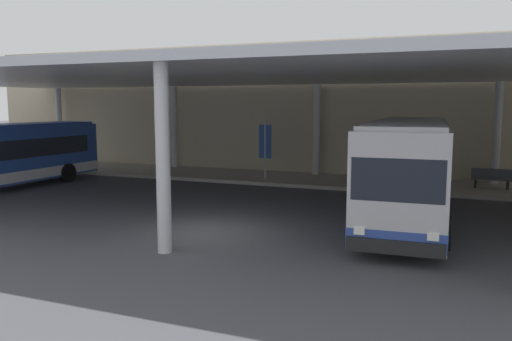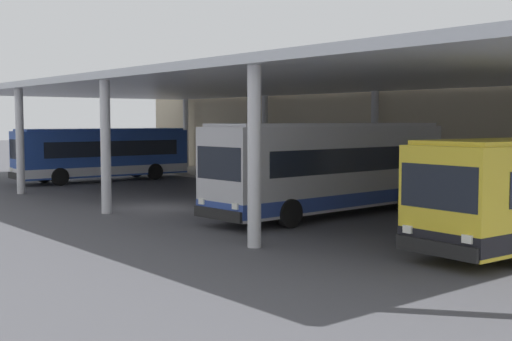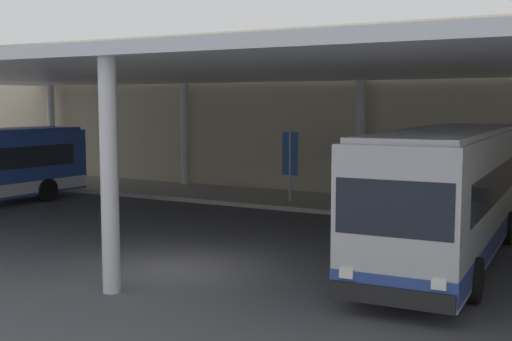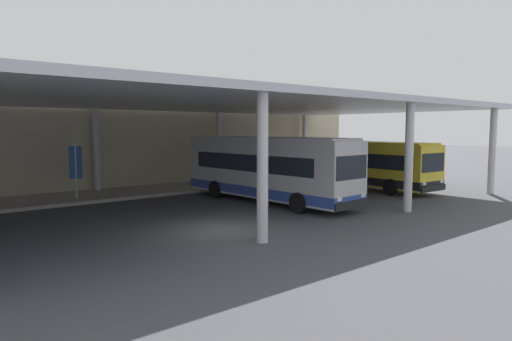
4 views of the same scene
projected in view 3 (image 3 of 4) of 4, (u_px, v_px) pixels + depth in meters
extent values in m
plane|color=#47474C|center=(177.00, 268.00, 17.03)|extent=(200.00, 200.00, 0.00)
cube|color=#A39E93|center=(344.00, 204.00, 27.24)|extent=(42.00, 4.50, 0.18)
cube|color=#C1B293|center=(372.00, 112.00, 29.68)|extent=(48.00, 1.60, 7.76)
cube|color=silver|center=(275.00, 68.00, 21.26)|extent=(40.00, 17.00, 0.30)
cylinder|color=silver|center=(52.00, 132.00, 37.44)|extent=(0.40, 0.40, 5.25)
cylinder|color=silver|center=(185.00, 136.00, 32.97)|extent=(0.40, 0.40, 5.25)
cylinder|color=silver|center=(109.00, 177.00, 14.59)|extent=(0.40, 0.40, 5.25)
cylinder|color=silver|center=(360.00, 141.00, 28.50)|extent=(0.40, 0.40, 5.25)
cylinder|color=black|center=(9.00, 186.00, 29.87)|extent=(0.31, 1.01, 1.00)
cylinder|color=black|center=(47.00, 190.00, 28.63)|extent=(0.31, 1.01, 1.00)
cube|color=#B7B7BC|center=(448.00, 192.00, 17.52)|extent=(2.96, 11.29, 3.10)
cube|color=#2D4799|center=(447.00, 236.00, 17.64)|extent=(2.98, 11.31, 0.50)
cube|color=black|center=(450.00, 180.00, 17.62)|extent=(2.92, 9.28, 0.90)
cube|color=black|center=(394.00, 208.00, 12.55)|extent=(2.30, 0.22, 1.10)
cube|color=black|center=(391.00, 297.00, 12.64)|extent=(2.45, 0.26, 0.36)
cube|color=silver|center=(450.00, 131.00, 17.35)|extent=(2.74, 10.84, 0.12)
cube|color=yellow|center=(395.00, 155.00, 12.47)|extent=(1.75, 0.19, 0.28)
cube|color=white|center=(346.00, 273.00, 13.02)|extent=(0.28, 0.09, 0.20)
cube|color=white|center=(439.00, 284.00, 12.21)|extent=(0.28, 0.09, 0.20)
cylinder|color=black|center=(363.00, 267.00, 15.12)|extent=(0.32, 1.01, 1.00)
cylinder|color=black|center=(474.00, 280.00, 14.02)|extent=(0.32, 1.01, 1.00)
cylinder|color=black|center=(426.00, 222.00, 20.94)|extent=(0.32, 1.01, 1.00)
cylinder|color=black|center=(508.00, 228.00, 19.85)|extent=(0.32, 1.01, 1.00)
cylinder|color=#B2B2B7|center=(290.00, 163.00, 27.39)|extent=(0.12, 0.12, 3.20)
cube|color=#285199|center=(290.00, 154.00, 27.33)|extent=(0.70, 0.04, 1.80)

